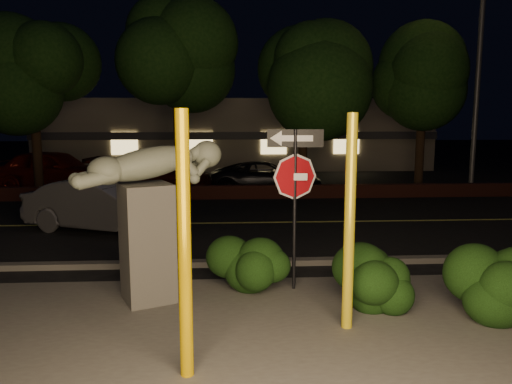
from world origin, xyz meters
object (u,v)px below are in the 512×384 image
yellow_pole_right (349,224)px  sculpture (149,204)px  yellow_pole_left (185,248)px  parked_car_red (54,170)px  silver_sedan (105,205)px  streetlight (474,42)px  parked_car_darkred (152,174)px  parked_car_dark (266,177)px  signpost (295,177)px

yellow_pole_right → sculpture: yellow_pole_right is taller
yellow_pole_left → parked_car_red: yellow_pole_left is taller
silver_sedan → parked_car_red: bearing=48.7°
streetlight → silver_sedan: 14.70m
parked_car_darkred → sculpture: bearing=-162.9°
yellow_pole_left → yellow_pole_right: (2.22, 1.23, -0.02)m
yellow_pole_right → parked_car_dark: 13.26m
sculpture → silver_sedan: 5.66m
streetlight → yellow_pole_left: bearing=-110.2°
yellow_pole_left → silver_sedan: 8.27m
signpost → parked_car_red: 15.08m
parked_car_darkred → signpost: bearing=-151.3°
yellow_pole_left → silver_sedan: (-2.76, 7.75, -0.86)m
streetlight → parked_car_dark: (-7.75, 1.14, -5.20)m
yellow_pole_right → sculpture: size_ratio=1.17×
yellow_pole_right → sculpture: (-3.00, 1.30, 0.08)m
yellow_pole_left → parked_car_darkred: bearing=99.9°
yellow_pole_right → parked_car_darkred: yellow_pole_right is taller
yellow_pole_left → streetlight: 17.10m
sculpture → streetlight: bearing=21.7°
signpost → parked_car_red: (-8.33, 12.52, -1.17)m
streetlight → parked_car_dark: streetlight is taller
yellow_pole_right → parked_car_red: bearing=122.0°
signpost → parked_car_darkred: signpost is taller
silver_sedan → parked_car_red: (-3.90, 7.68, 0.13)m
yellow_pole_left → streetlight: size_ratio=0.32×
streetlight → parked_car_dark: size_ratio=2.21×
silver_sedan → parked_car_red: parked_car_red is taller
parked_car_dark → yellow_pole_left: bearing=175.1°
silver_sedan → streetlight: bearing=-44.4°
yellow_pole_left → yellow_pole_right: bearing=28.9°
signpost → parked_car_darkred: 12.46m
signpost → parked_car_darkred: bearing=114.2°
signpost → silver_sedan: size_ratio=0.65×
yellow_pole_left → streetlight: (9.85, 13.31, 4.24)m
yellow_pole_right → parked_car_darkred: 14.19m
parked_car_red → signpost: bearing=-134.5°
parked_car_red → streetlight: bearing=-85.4°
yellow_pole_left → parked_car_darkred: (-2.53, 14.57, -0.85)m
signpost → parked_car_dark: signpost is taller
sculpture → yellow_pole_left: bearing=-96.4°
sculpture → parked_car_dark: 12.31m
yellow_pole_right → parked_car_darkred: bearing=109.6°
sculpture → signpost: bearing=-14.7°
yellow_pole_left → signpost: bearing=60.2°
yellow_pole_right → streetlight: streetlight is taller
yellow_pole_left → parked_car_darkred: yellow_pole_left is taller
silver_sedan → parked_car_darkred: (0.23, 6.82, 0.01)m
yellow_pole_left → parked_car_dark: bearing=81.7°
signpost → parked_car_darkred: size_ratio=0.57×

